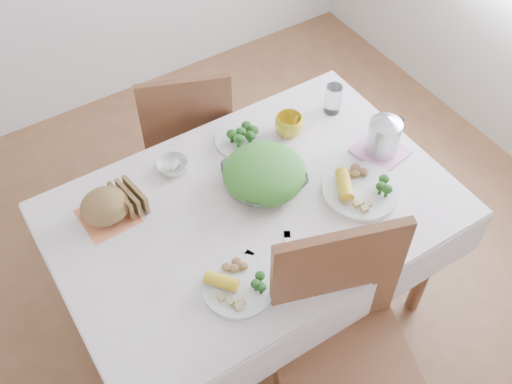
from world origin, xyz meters
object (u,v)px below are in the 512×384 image
dinner_plate_left (239,286)px  electric_kettle (385,131)px  salad_bowl (264,178)px  dinner_plate_right (360,191)px  chair_far (187,132)px  yellow_mug (289,125)px  dining_table (255,264)px  chair_near (347,382)px

dinner_plate_left → electric_kettle: size_ratio=1.40×
electric_kettle → dinner_plate_left: bearing=-146.2°
salad_bowl → dinner_plate_right: 0.38m
chair_far → salad_bowl: 0.78m
yellow_mug → dining_table: bearing=-142.0°
chair_near → dinner_plate_right: 0.71m
dining_table → chair_far: chair_far is taller
dining_table → salad_bowl: salad_bowl is taller
salad_bowl → chair_near: bearing=-98.9°
chair_far → electric_kettle: electric_kettle is taller
chair_far → dinner_plate_left: chair_far is taller
yellow_mug → electric_kettle: bearing=-49.4°
electric_kettle → chair_near: bearing=-116.8°
dinner_plate_left → chair_far: bearing=72.4°
chair_near → dinner_plate_left: 0.54m
electric_kettle → dining_table: bearing=-165.3°
chair_near → chair_far: 1.44m
chair_far → electric_kettle: size_ratio=5.17×
chair_far → dinner_plate_left: 1.15m
dining_table → chair_far: bearing=82.7°
chair_near → electric_kettle: 0.96m
dining_table → yellow_mug: size_ratio=11.81×
dining_table → dinner_plate_left: size_ratio=5.48×
salad_bowl → electric_kettle: (0.50, -0.11, 0.08)m
yellow_mug → dinner_plate_left: bearing=-137.0°
dining_table → electric_kettle: electric_kettle is taller
dining_table → chair_far: (0.10, 0.78, 0.09)m
chair_far → dining_table: bearing=104.1°
dinner_plate_left → yellow_mug: (0.57, 0.53, 0.04)m
chair_near → yellow_mug: chair_near is taller
chair_near → chair_far: size_ratio=1.13×
chair_near → salad_bowl: chair_near is taller
dining_table → dinner_plate_left: dinner_plate_left is taller
chair_near → dinner_plate_right: (0.40, 0.49, 0.31)m
dinner_plate_left → dining_table: bearing=49.0°
salad_bowl → electric_kettle: 0.51m
salad_bowl → dinner_plate_left: 0.48m
salad_bowl → yellow_mug: 0.30m
chair_near → dinner_plate_right: bearing=68.6°
chair_near → yellow_mug: size_ratio=9.00×
chair_far → dinner_plate_right: chair_far is taller
dining_table → salad_bowl: size_ratio=4.61×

